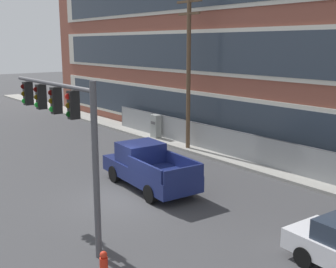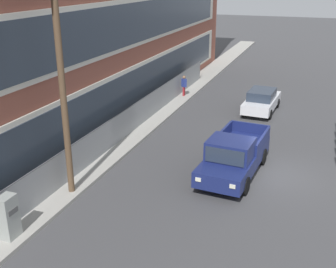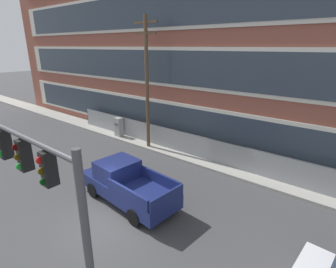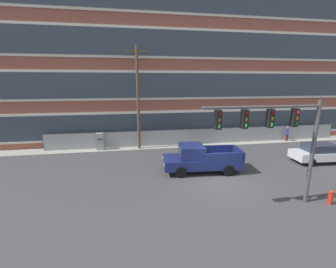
{
  "view_description": "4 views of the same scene",
  "coord_description": "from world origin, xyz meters",
  "px_view_note": "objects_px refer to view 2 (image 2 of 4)",
  "views": [
    {
      "loc": [
        14.61,
        -8.96,
        6.58
      ],
      "look_at": [
        0.18,
        2.41,
        2.61
      ],
      "focal_mm": 45.0,
      "sensor_mm": 36.0,
      "label": 1
    },
    {
      "loc": [
        -18.21,
        -1.35,
        8.75
      ],
      "look_at": [
        -1.62,
        4.75,
        2.01
      ],
      "focal_mm": 45.0,
      "sensor_mm": 36.0,
      "label": 2
    },
    {
      "loc": [
        8.27,
        -5.79,
        7.5
      ],
      "look_at": [
        -0.66,
        5.2,
        2.72
      ],
      "focal_mm": 28.0,
      "sensor_mm": 36.0,
      "label": 3
    },
    {
      "loc": [
        -5.54,
        -12.87,
        6.4
      ],
      "look_at": [
        -2.87,
        2.91,
        2.65
      ],
      "focal_mm": 24.0,
      "sensor_mm": 36.0,
      "label": 4
    }
  ],
  "objects_px": {
    "electrical_cabinet": "(9,219)",
    "utility_pole_near_corner": "(61,74)",
    "pickup_truck_navy": "(234,157)",
    "sedan_white": "(262,100)",
    "pedestrian_near_cabinet": "(184,85)"
  },
  "relations": [
    {
      "from": "electrical_cabinet",
      "to": "utility_pole_near_corner",
      "type": "bearing_deg",
      "value": -2.68
    },
    {
      "from": "utility_pole_near_corner",
      "to": "electrical_cabinet",
      "type": "height_order",
      "value": "utility_pole_near_corner"
    },
    {
      "from": "pickup_truck_navy",
      "to": "sedan_white",
      "type": "xyz_separation_m",
      "value": [
        10.15,
        0.23,
        -0.15
      ]
    },
    {
      "from": "pickup_truck_navy",
      "to": "sedan_white",
      "type": "bearing_deg",
      "value": 1.28
    },
    {
      "from": "utility_pole_near_corner",
      "to": "sedan_white",
      "type": "bearing_deg",
      "value": -22.13
    },
    {
      "from": "pickup_truck_navy",
      "to": "pedestrian_near_cabinet",
      "type": "bearing_deg",
      "value": 28.05
    },
    {
      "from": "pickup_truck_navy",
      "to": "pedestrian_near_cabinet",
      "type": "relative_size",
      "value": 3.38
    },
    {
      "from": "utility_pole_near_corner",
      "to": "electrical_cabinet",
      "type": "distance_m",
      "value": 5.61
    },
    {
      "from": "electrical_cabinet",
      "to": "pedestrian_near_cabinet",
      "type": "relative_size",
      "value": 1.03
    },
    {
      "from": "pickup_truck_navy",
      "to": "electrical_cabinet",
      "type": "distance_m",
      "value": 9.9
    },
    {
      "from": "utility_pole_near_corner",
      "to": "pedestrian_near_cabinet",
      "type": "relative_size",
      "value": 5.61
    },
    {
      "from": "sedan_white",
      "to": "pedestrian_near_cabinet",
      "type": "xyz_separation_m",
      "value": [
        1.53,
        6.0,
        0.18
      ]
    },
    {
      "from": "electrical_cabinet",
      "to": "pedestrian_near_cabinet",
      "type": "xyz_separation_m",
      "value": [
        19.4,
        0.02,
        0.1
      ]
    },
    {
      "from": "pedestrian_near_cabinet",
      "to": "pickup_truck_navy",
      "type": "bearing_deg",
      "value": -151.95
    },
    {
      "from": "utility_pole_near_corner",
      "to": "pedestrian_near_cabinet",
      "type": "xyz_separation_m",
      "value": [
        15.8,
        0.19,
        -4.19
      ]
    }
  ]
}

